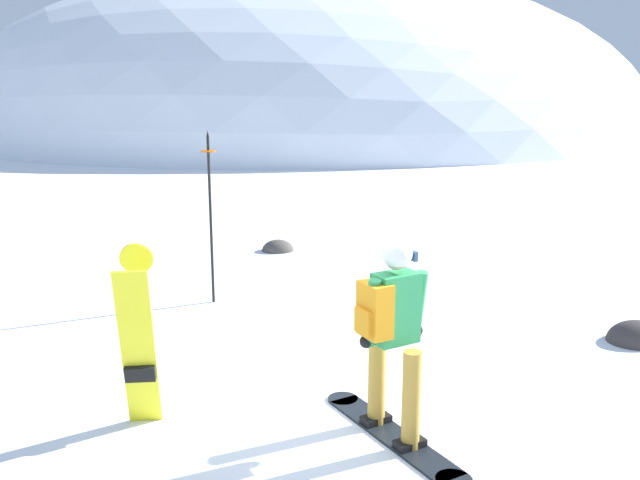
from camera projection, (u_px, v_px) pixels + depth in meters
name	position (u px, v px, depth m)	size (l,w,h in m)	color
ground_plane	(328.00, 414.00, 6.32)	(300.00, 300.00, 0.00)	white
ridge_peak_main	(302.00, 130.00, 38.05)	(35.95, 32.36, 16.53)	white
snowboarder_main	(392.00, 334.00, 5.71)	(0.92, 1.70, 1.71)	black
spare_snowboard	(138.00, 340.00, 5.87)	(0.28, 0.45, 1.61)	yellow
piste_marker_near	(210.00, 207.00, 9.14)	(0.20, 0.20, 2.27)	black
rock_dark	(278.00, 251.00, 12.16)	(0.55, 0.47, 0.38)	#4C4742
rock_small	(637.00, 341.00, 8.04)	(0.69, 0.58, 0.48)	#383333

